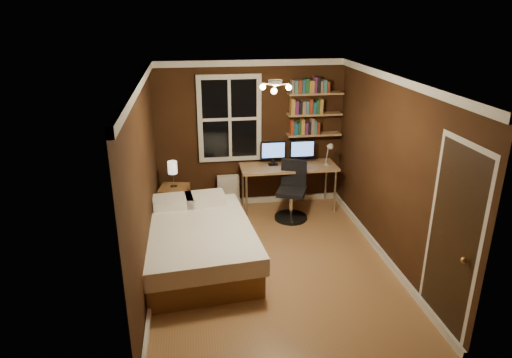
{
  "coord_description": "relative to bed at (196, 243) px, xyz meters",
  "views": [
    {
      "loc": [
        -1.0,
        -5.36,
        3.29
      ],
      "look_at": [
        -0.14,
        0.45,
        1.07
      ],
      "focal_mm": 32.0,
      "sensor_mm": 36.0,
      "label": 1
    }
  ],
  "objects": [
    {
      "name": "monitor_left",
      "position": [
        1.36,
        1.7,
        0.68
      ],
      "size": [
        0.43,
        0.12,
        0.41
      ],
      "primitive_type": null,
      "color": "black",
      "rests_on": "desk"
    },
    {
      "name": "desk",
      "position": [
        1.61,
        1.62,
        0.42
      ],
      "size": [
        1.63,
        0.61,
        0.77
      ],
      "color": "#A4774F",
      "rests_on": "ground"
    },
    {
      "name": "books_row_middle",
      "position": [
        2.08,
        1.82,
        1.43
      ],
      "size": [
        0.54,
        0.16,
        0.23
      ],
      "primitive_type": null,
      "color": "#18526F",
      "rests_on": "bookshelf_middle"
    },
    {
      "name": "bookshelf_middle",
      "position": [
        2.08,
        1.82,
        1.3
      ],
      "size": [
        0.92,
        0.22,
        0.03
      ],
      "primitive_type": "cube",
      "color": "#A4774F",
      "rests_on": "wall_back"
    },
    {
      "name": "ceiling",
      "position": [
        1.0,
        -0.16,
        2.2
      ],
      "size": [
        3.2,
        4.2,
        0.02
      ],
      "primitive_type": "cube",
      "color": "white",
      "rests_on": "wall_back"
    },
    {
      "name": "wall_right",
      "position": [
        2.6,
        -0.16,
        0.95
      ],
      "size": [
        0.04,
        4.2,
        2.5
      ],
      "primitive_type": "cube",
      "color": "black",
      "rests_on": "ground"
    },
    {
      "name": "office_chair",
      "position": [
        1.59,
        1.21,
        0.07
      ],
      "size": [
        0.57,
        0.57,
        0.97
      ],
      "rotation": [
        0.0,
        0.0,
        -0.38
      ],
      "color": "black",
      "rests_on": "ground"
    },
    {
      "name": "books_row_lower",
      "position": [
        2.08,
        1.82,
        1.08
      ],
      "size": [
        0.54,
        0.16,
        0.23
      ],
      "primitive_type": null,
      "color": "maroon",
      "rests_on": "bookshelf_lower"
    },
    {
      "name": "nightstand",
      "position": [
        -0.32,
        1.47,
        -0.02
      ],
      "size": [
        0.52,
        0.52,
        0.56
      ],
      "primitive_type": "cube",
      "rotation": [
        0.0,
        0.0,
        -0.19
      ],
      "color": "brown",
      "rests_on": "ground"
    },
    {
      "name": "bedside_lamp",
      "position": [
        -0.32,
        1.47,
        0.48
      ],
      "size": [
        0.15,
        0.15,
        0.44
      ],
      "primitive_type": null,
      "color": "#F6E3CD",
      "rests_on": "nightstand"
    },
    {
      "name": "books_row_upper",
      "position": [
        2.08,
        1.82,
        1.78
      ],
      "size": [
        0.66,
        0.16,
        0.23
      ],
      "primitive_type": null,
      "color": "#225024",
      "rests_on": "bookshelf_upper"
    },
    {
      "name": "bookshelf_upper",
      "position": [
        2.08,
        1.82,
        1.65
      ],
      "size": [
        0.92,
        0.22,
        0.03
      ],
      "primitive_type": "cube",
      "color": "#A4774F",
      "rests_on": "wall_back"
    },
    {
      "name": "wall_back",
      "position": [
        1.0,
        1.94,
        0.95
      ],
      "size": [
        3.2,
        0.04,
        2.5
      ],
      "primitive_type": "cube",
      "color": "black",
      "rests_on": "ground"
    },
    {
      "name": "wall_left",
      "position": [
        -0.6,
        -0.16,
        0.95
      ],
      "size": [
        0.04,
        4.2,
        2.5
      ],
      "primitive_type": "cube",
      "color": "black",
      "rests_on": "ground"
    },
    {
      "name": "floor",
      "position": [
        1.0,
        -0.16,
        -0.3
      ],
      "size": [
        4.2,
        4.2,
        0.0
      ],
      "primitive_type": "plane",
      "color": "olive",
      "rests_on": "ground"
    },
    {
      "name": "window",
      "position": [
        0.65,
        1.91,
        1.25
      ],
      "size": [
        1.06,
        0.06,
        1.46
      ],
      "primitive_type": "cube",
      "color": "silver",
      "rests_on": "wall_back"
    },
    {
      "name": "door_knob",
      "position": [
        2.55,
        -2.01,
        0.7
      ],
      "size": [
        0.06,
        0.06,
        0.06
      ],
      "primitive_type": "sphere",
      "color": "#B98743",
      "rests_on": "door"
    },
    {
      "name": "monitor_right",
      "position": [
        1.86,
        1.7,
        0.68
      ],
      "size": [
        0.43,
        0.12,
        0.41
      ],
      "primitive_type": null,
      "color": "black",
      "rests_on": "desk"
    },
    {
      "name": "ceiling_fixture",
      "position": [
        1.0,
        -0.26,
        2.1
      ],
      "size": [
        0.44,
        0.44,
        0.18
      ],
      "primitive_type": null,
      "color": "beige",
      "rests_on": "ceiling"
    },
    {
      "name": "bookshelf_lower",
      "position": [
        2.08,
        1.82,
        0.95
      ],
      "size": [
        0.92,
        0.22,
        0.03
      ],
      "primitive_type": "cube",
      "color": "#A4774F",
      "rests_on": "wall_back"
    },
    {
      "name": "door",
      "position": [
        2.59,
        -1.71,
        0.73
      ],
      "size": [
        0.03,
        0.82,
        2.05
      ],
      "primitive_type": null,
      "color": "black",
      "rests_on": "ground"
    },
    {
      "name": "desk_lamp",
      "position": [
        2.26,
        1.5,
        0.7
      ],
      "size": [
        0.14,
        0.32,
        0.44
      ],
      "primitive_type": null,
      "color": "silver",
      "rests_on": "desk"
    },
    {
      "name": "radiator",
      "position": [
        0.6,
        1.84,
        -0.01
      ],
      "size": [
        0.38,
        0.13,
        0.56
      ],
      "primitive_type": "cube",
      "color": "silver",
      "rests_on": "ground"
    },
    {
      "name": "bed",
      "position": [
        0.0,
        0.0,
        0.0
      ],
      "size": [
        1.67,
        2.18,
        0.69
      ],
      "rotation": [
        0.0,
        0.0,
        0.1
      ],
      "color": "brown",
      "rests_on": "ground"
    }
  ]
}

